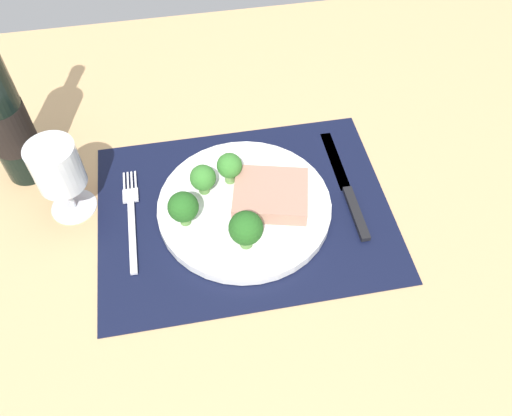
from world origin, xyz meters
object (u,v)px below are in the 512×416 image
object	(u,v)px
plate	(244,207)
fork	(132,218)
knife	(348,191)
wine_glass	(58,170)
wine_bottle	(3,118)
steak	(271,197)

from	to	relation	value
plate	fork	bearing A→B (deg)	175.24
knife	wine_glass	xyz separation A→B (cm)	(-42.34, 5.01, 7.95)
fork	knife	xyz separation A→B (cm)	(33.63, -0.89, 0.05)
fork	wine_bottle	xyz separation A→B (cm)	(-16.03, 13.15, 11.01)
wine_bottle	wine_glass	distance (cm)	12.00
wine_bottle	steak	bearing A→B (deg)	-21.94
plate	wine_glass	size ratio (longest dim) A/B	2.02
fork	knife	bearing A→B (deg)	-4.92
plate	wine_bottle	distance (cm)	37.66
plate	wine_bottle	world-z (taller)	wine_bottle
steak	wine_glass	size ratio (longest dim) A/B	0.84
plate	fork	size ratio (longest dim) A/B	1.37
knife	wine_glass	size ratio (longest dim) A/B	1.77
knife	wine_bottle	distance (cm)	52.76
plate	wine_glass	world-z (taller)	wine_glass
plate	knife	world-z (taller)	plate
wine_bottle	wine_glass	world-z (taller)	wine_bottle
plate	steak	size ratio (longest dim) A/B	2.40
plate	wine_glass	xyz separation A→B (cm)	(-25.79, 5.55, 7.45)
knife	fork	bearing A→B (deg)	-178.79
plate	fork	xyz separation A→B (cm)	(-17.08, 1.42, -0.55)
wine_glass	wine_bottle	bearing A→B (deg)	129.06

